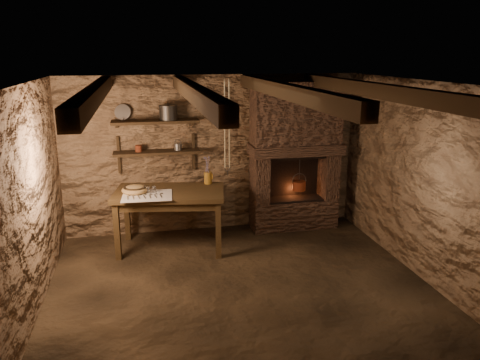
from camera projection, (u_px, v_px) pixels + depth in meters
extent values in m
plane|color=black|center=(240.00, 286.00, 5.62)|extent=(4.50, 4.50, 0.00)
cube|color=#4C3523|center=(213.00, 154.00, 7.19)|extent=(4.50, 0.04, 2.40)
cube|color=#4C3523|center=(298.00, 267.00, 3.42)|extent=(4.50, 0.04, 2.40)
cube|color=#4C3523|center=(28.00, 204.00, 4.85)|extent=(0.04, 4.00, 2.40)
cube|color=#4C3523|center=(418.00, 179.00, 5.76)|extent=(0.04, 4.00, 2.40)
cube|color=black|center=(240.00, 83.00, 4.99)|extent=(4.50, 4.00, 0.04)
cube|color=black|center=(95.00, 94.00, 4.71)|extent=(0.14, 3.95, 0.16)
cube|color=black|center=(194.00, 92.00, 4.91)|extent=(0.14, 3.95, 0.16)
cube|color=black|center=(285.00, 91.00, 5.11)|extent=(0.14, 3.95, 0.16)
cube|color=black|center=(369.00, 89.00, 5.32)|extent=(0.14, 3.95, 0.16)
cube|color=black|center=(157.00, 152.00, 6.84)|extent=(1.25, 0.30, 0.04)
cube|color=black|center=(155.00, 122.00, 6.72)|extent=(1.25, 0.30, 0.04)
cube|color=#3D281E|center=(293.00, 213.00, 7.48)|extent=(1.35, 0.45, 0.45)
cube|color=#3D281E|center=(260.00, 179.00, 7.21)|extent=(0.23, 0.45, 0.75)
cube|color=#3D281E|center=(328.00, 175.00, 7.44)|extent=(0.23, 0.45, 0.75)
cube|color=#3D281E|center=(296.00, 149.00, 7.17)|extent=(1.43, 0.51, 0.16)
cube|color=#3D281E|center=(296.00, 113.00, 7.06)|extent=(1.35, 0.45, 0.94)
cube|color=black|center=(290.00, 174.00, 7.51)|extent=(0.90, 0.06, 0.75)
cube|color=black|center=(169.00, 193.00, 6.50)|extent=(1.63, 1.10, 0.06)
cube|color=black|center=(170.00, 199.00, 6.52)|extent=(1.48, 0.95, 0.11)
cube|color=beige|center=(147.00, 196.00, 6.24)|extent=(0.69, 0.57, 0.01)
cylinder|color=#8F601B|center=(208.00, 178.00, 6.81)|extent=(0.15, 0.15, 0.18)
torus|color=#8F601B|center=(212.00, 176.00, 6.82)|extent=(0.02, 0.10, 0.10)
ellipsoid|color=#A78048|center=(135.00, 190.00, 6.37)|extent=(0.40, 0.40, 0.13)
cylinder|color=#2C2B27|center=(168.00, 113.00, 6.73)|extent=(0.27, 0.27, 0.19)
cylinder|color=gray|center=(123.00, 112.00, 6.69)|extent=(0.25, 0.15, 0.23)
cylinder|color=#572011|center=(139.00, 148.00, 6.77)|extent=(0.13, 0.13, 0.10)
cylinder|color=maroon|center=(299.00, 186.00, 7.33)|extent=(0.23, 0.23, 0.14)
torus|color=#2C2B27|center=(299.00, 180.00, 7.31)|extent=(0.23, 0.01, 0.23)
cylinder|color=#2C2B27|center=(300.00, 170.00, 7.26)|extent=(0.01, 0.01, 0.44)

